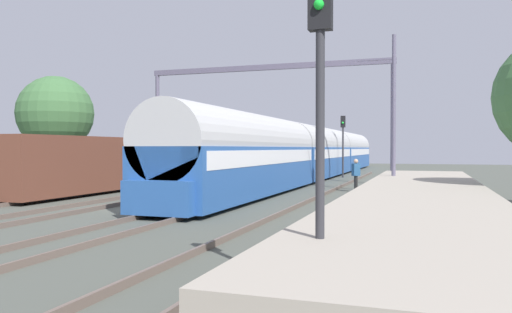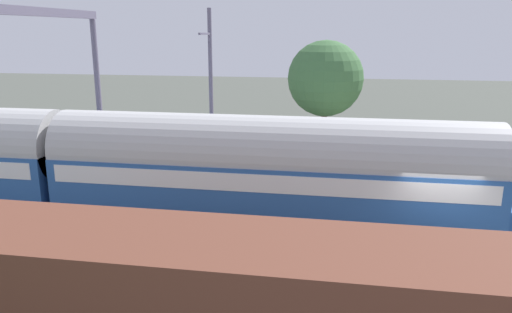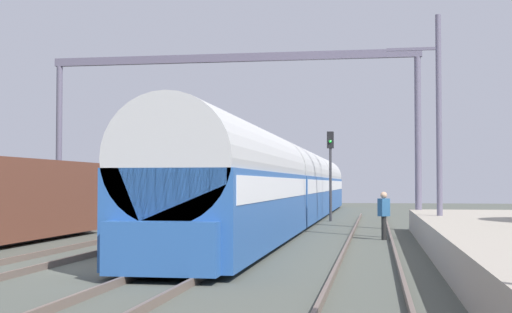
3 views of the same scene
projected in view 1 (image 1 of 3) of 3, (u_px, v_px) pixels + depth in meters
The scene contains 14 objects.
ground at pixel (141, 209), 18.89m from camera, with size 120.00×120.00×0.00m, color #4B4F47.
track_far_west at pixel (11, 201), 20.87m from camera, with size 1.52×60.00×0.16m.
track_west at pixel (95, 205), 19.55m from camera, with size 1.52×60.00×0.16m.
track_east at pixel (191, 209), 18.22m from camera, with size 1.52×60.00×0.16m.
track_far_east at pixel (302, 214), 16.90m from camera, with size 1.52×60.00×0.16m.
platform at pixel (422, 201), 17.56m from camera, with size 4.40×28.00×0.90m.
passenger_train at pixel (317, 152), 39.17m from camera, with size 2.93×49.20×3.82m.
freight_car at pixel (95, 164), 26.14m from camera, with size 2.80×13.00×2.70m.
person_crossing at pixel (356, 172), 26.29m from camera, with size 0.45×0.45×1.73m.
railway_signal_near at pixel (320, 89), 7.73m from camera, with size 0.36×0.30×5.01m.
railway_signal_far at pixel (343, 138), 39.21m from camera, with size 0.36×0.30×4.82m.
catenary_gantry at pixel (266, 94), 33.48m from camera, with size 16.78×0.28×7.86m.
catenary_pole_east_mid at pixel (393, 111), 25.25m from camera, with size 1.90×0.20×8.00m.
tree_west_background at pixel (56, 114), 33.68m from camera, with size 5.01×5.01×7.13m.
Camera 1 is at (10.13, -16.47, 2.30)m, focal length 35.28 mm.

